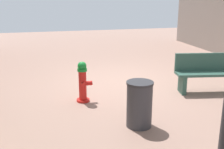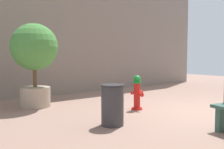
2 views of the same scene
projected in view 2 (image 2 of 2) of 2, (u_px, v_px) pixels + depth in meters
ground_plane at (201, 111)px, 6.45m from camera, size 23.40×23.40×0.00m
fire_hydrant at (137, 92)px, 6.66m from camera, size 0.36×0.39×0.92m
planter_tree at (34, 54)px, 6.95m from camera, size 1.30×1.30×2.34m
trash_bin at (112, 105)px, 5.12m from camera, size 0.49×0.49×0.85m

